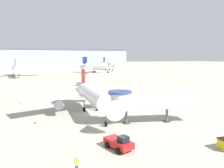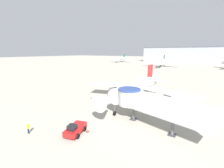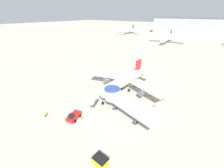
{
  "view_description": "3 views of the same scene",
  "coord_description": "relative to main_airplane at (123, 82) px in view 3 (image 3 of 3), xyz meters",
  "views": [
    {
      "loc": [
        -11.85,
        -41.65,
        11.63
      ],
      "look_at": [
        5.94,
        2.94,
        5.56
      ],
      "focal_mm": 35.0,
      "sensor_mm": 36.0,
      "label": 1
    },
    {
      "loc": [
        14.4,
        -32.15,
        12.24
      ],
      "look_at": [
        -2.99,
        -4.13,
        5.2
      ],
      "focal_mm": 24.0,
      "sensor_mm": 36.0,
      "label": 2
    },
    {
      "loc": [
        23.39,
        -35.29,
        23.13
      ],
      "look_at": [
        0.26,
        -4.16,
        4.68
      ],
      "focal_mm": 24.0,
      "sensor_mm": 36.0,
      "label": 3
    }
  ],
  "objects": [
    {
      "name": "traffic_cone_port_wing",
      "position": [
        -11.42,
        -3.21,
        -3.38
      ],
      "size": [
        0.4,
        0.4,
        0.67
      ],
      "color": "black",
      "rests_on": "ground_plane"
    },
    {
      "name": "terminal_building",
      "position": [
        13.45,
        174.05,
        5.64
      ],
      "size": [
        141.54,
        27.75,
        18.65
      ],
      "color": "#999EA8",
      "rests_on": "ground_plane"
    },
    {
      "name": "background_jet_green_tail",
      "position": [
        -76.23,
        131.85,
        0.57
      ],
      "size": [
        30.23,
        29.2,
        9.67
      ],
      "rotation": [
        0.0,
        0.0,
        0.03
      ],
      "color": "silver",
      "rests_on": "ground_plane"
    },
    {
      "name": "background_jet_navy_tail",
      "position": [
        -17.22,
        96.0,
        0.67
      ],
      "size": [
        30.73,
        30.11,
        9.92
      ],
      "rotation": [
        0.0,
        0.0,
        0.09
      ],
      "color": "silver",
      "rests_on": "ground_plane"
    },
    {
      "name": "traffic_cone_near_nose",
      "position": [
        -0.89,
        -16.97,
        -3.35
      ],
      "size": [
        0.45,
        0.45,
        0.74
      ],
      "color": "black",
      "rests_on": "ground_plane"
    },
    {
      "name": "ground_crew_marshaller",
      "position": [
        -8.26,
        -22.11,
        -2.72
      ],
      "size": [
        0.37,
        0.28,
        1.7
      ],
      "rotation": [
        0.0,
        0.0,
        0.33
      ],
      "color": "#1E2338",
      "rests_on": "ground_plane"
    },
    {
      "name": "main_airplane",
      "position": [
        0.0,
        0.0,
        0.0
      ],
      "size": [
        28.99,
        25.92,
        8.69
      ],
      "rotation": [
        0.0,
        0.0,
        -0.05
      ],
      "color": "white",
      "rests_on": "ground_plane"
    },
    {
      "name": "ground_plane",
      "position": [
        -0.77,
        -0.95,
        -3.7
      ],
      "size": [
        800.0,
        800.0,
        0.0
      ],
      "primitive_type": "plane",
      "color": "#A8A393"
    },
    {
      "name": "jet_bridge",
      "position": [
        7.0,
        -10.06,
        0.34
      ],
      "size": [
        16.09,
        6.91,
        5.72
      ],
      "rotation": [
        0.0,
        0.0,
        -0.26
      ],
      "color": "#B7B7BC",
      "rests_on": "ground_plane"
    },
    {
      "name": "traffic_cone_starboard_wing",
      "position": [
        11.29,
        -1.63,
        -3.33
      ],
      "size": [
        0.47,
        0.47,
        0.77
      ],
      "color": "black",
      "rests_on": "ground_plane"
    },
    {
      "name": "pushback_tug_red",
      "position": [
        -2.03,
        -18.48,
        -2.86
      ],
      "size": [
        2.96,
        4.41,
        1.9
      ],
      "rotation": [
        0.0,
        0.0,
        0.28
      ],
      "color": "red",
      "rests_on": "ground_plane"
    },
    {
      "name": "service_container_yellow",
      "position": [
        10.89,
        -23.68,
        -3.02
      ],
      "size": [
        2.63,
        2.0,
        1.36
      ],
      "rotation": [
        0.0,
        0.0,
        -0.05
      ],
      "color": "yellow",
      "rests_on": "ground_plane"
    }
  ]
}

